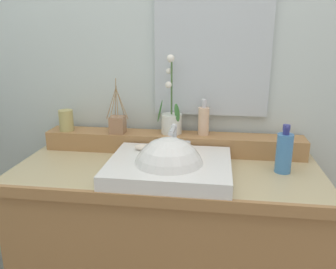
{
  "coord_description": "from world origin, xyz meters",
  "views": [
    {
      "loc": [
        0.2,
        -1.34,
        1.42
      ],
      "look_at": [
        0.01,
        -0.02,
        1.02
      ],
      "focal_mm": 37.15,
      "sensor_mm": 36.0,
      "label": 1
    }
  ],
  "objects": [
    {
      "name": "vanity_cabinet",
      "position": [
        0.0,
        -0.0,
        0.44
      ],
      "size": [
        1.27,
        0.55,
        0.88
      ],
      "color": "#A77847",
      "rests_on": "ground"
    },
    {
      "name": "lotion_bottle",
      "position": [
        0.47,
        0.01,
        0.96
      ],
      "size": [
        0.06,
        0.07,
        0.2
      ],
      "color": "#427DB8",
      "rests_on": "vanity_cabinet"
    },
    {
      "name": "potted_plant",
      "position": [
        -0.01,
        0.2,
        1.04
      ],
      "size": [
        0.12,
        0.1,
        0.36
      ],
      "color": "silver",
      "rests_on": "back_ledge"
    },
    {
      "name": "wall_back",
      "position": [
        0.0,
        0.38,
        1.39
      ],
      "size": [
        3.02,
        0.2,
        2.78
      ],
      "primitive_type": "cube",
      "color": "silver",
      "rests_on": "ground"
    },
    {
      "name": "soap_dispenser",
      "position": [
        0.14,
        0.2,
        1.03
      ],
      "size": [
        0.05,
        0.05,
        0.16
      ],
      "color": "beige",
      "rests_on": "back_ledge"
    },
    {
      "name": "tumbler_cup",
      "position": [
        -0.51,
        0.18,
        1.01
      ],
      "size": [
        0.07,
        0.07,
        0.1
      ],
      "primitive_type": "cylinder",
      "color": "tan",
      "rests_on": "back_ledge"
    },
    {
      "name": "back_ledge",
      "position": [
        0.0,
        0.2,
        0.92
      ],
      "size": [
        1.19,
        0.13,
        0.09
      ],
      "primitive_type": "cube",
      "color": "#A77847",
      "rests_on": "vanity_cabinet"
    },
    {
      "name": "soap_bar",
      "position": [
        -0.11,
        0.03,
        0.95
      ],
      "size": [
        0.07,
        0.04,
        0.02
      ],
      "primitive_type": "ellipsoid",
      "color": "beige",
      "rests_on": "sink_basin"
    },
    {
      "name": "sink_basin",
      "position": [
        0.02,
        -0.09,
        0.9
      ],
      "size": [
        0.48,
        0.4,
        0.29
      ],
      "color": "white",
      "rests_on": "vanity_cabinet"
    },
    {
      "name": "reed_diffuser",
      "position": [
        -0.26,
        0.18,
        1.0
      ],
      "size": [
        0.1,
        0.09,
        0.25
      ],
      "color": "#9D704F",
      "rests_on": "back_ledge"
    },
    {
      "name": "mirror",
      "position": [
        0.17,
        0.27,
        1.34
      ],
      "size": [
        0.52,
        0.02,
        0.59
      ],
      "primitive_type": "cube",
      "color": "silver"
    }
  ]
}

